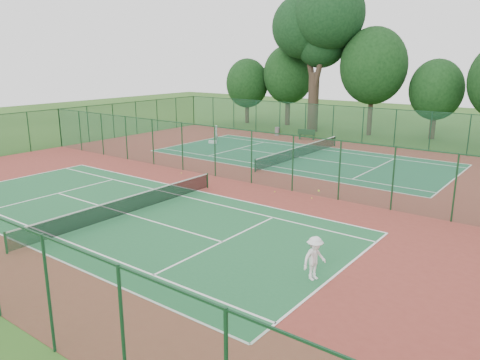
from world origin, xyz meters
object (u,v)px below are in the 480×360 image
object	(u,v)px
player_far	(216,134)
trash_bin	(277,131)
big_tree	(318,25)
kit_bag	(213,142)
bench	(307,134)
player_near	(315,258)

from	to	relation	value
player_far	trash_bin	bearing A→B (deg)	149.69
big_tree	kit_bag	bearing A→B (deg)	-107.26
bench	big_tree	distance (m)	12.27
trash_bin	kit_bag	distance (m)	8.08
trash_bin	bench	bearing A→B (deg)	-7.32
player_far	kit_bag	size ratio (longest dim) A/B	2.09
bench	kit_bag	distance (m)	9.50
bench	kit_bag	world-z (taller)	bench
trash_bin	big_tree	bearing A→B (deg)	72.25
player_far	big_tree	bearing A→B (deg)	151.32
player_far	bench	xyz separation A→B (m)	(6.49, 6.35, -0.25)
bench	player_far	bearing A→B (deg)	-154.18
player_near	kit_bag	world-z (taller)	player_near
player_far	bench	size ratio (longest dim) A/B	0.88
player_near	trash_bin	world-z (taller)	player_near
player_near	player_far	xyz separation A→B (m)	(-21.67, 20.29, -0.05)
player_far	kit_bag	distance (m)	1.17
trash_bin	bench	size ratio (longest dim) A/B	0.49
bench	kit_bag	size ratio (longest dim) A/B	2.38
trash_bin	kit_bag	xyz separation A→B (m)	(-2.35, -7.73, -0.30)
player_far	trash_bin	distance (m)	7.36
player_near	trash_bin	size ratio (longest dim) A/B	1.90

